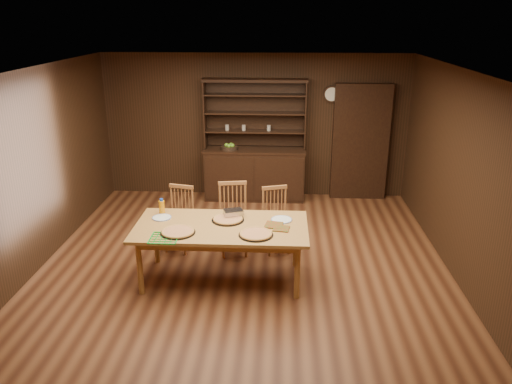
# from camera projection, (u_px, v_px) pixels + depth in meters

# --- Properties ---
(floor) EXTENTS (6.00, 6.00, 0.00)m
(floor) POSITION_uv_depth(u_px,v_px,m) (244.00, 269.00, 6.71)
(floor) COLOR brown
(floor) RESTS_ON ground
(room_shell) EXTENTS (6.00, 6.00, 6.00)m
(room_shell) POSITION_uv_depth(u_px,v_px,m) (242.00, 156.00, 6.18)
(room_shell) COLOR white
(room_shell) RESTS_ON floor
(china_hutch) EXTENTS (1.84, 0.52, 2.17)m
(china_hutch) POSITION_uv_depth(u_px,v_px,m) (255.00, 167.00, 9.10)
(china_hutch) COLOR black
(china_hutch) RESTS_ON floor
(doorway) EXTENTS (1.00, 0.18, 2.10)m
(doorway) POSITION_uv_depth(u_px,v_px,m) (360.00, 142.00, 8.99)
(doorway) COLOR black
(doorway) RESTS_ON floor
(wall_clock) EXTENTS (0.30, 0.05, 0.30)m
(wall_clock) POSITION_uv_depth(u_px,v_px,m) (332.00, 94.00, 8.78)
(wall_clock) COLOR black
(wall_clock) RESTS_ON room_shell
(dining_table) EXTENTS (2.16, 1.08, 0.75)m
(dining_table) POSITION_uv_depth(u_px,v_px,m) (221.00, 231.00, 6.24)
(dining_table) COLOR #B27B3D
(dining_table) RESTS_ON floor
(chair_left) EXTENTS (0.46, 0.45, 0.94)m
(chair_left) POSITION_uv_depth(u_px,v_px,m) (180.00, 216.00, 7.16)
(chair_left) COLOR #B3743D
(chair_left) RESTS_ON floor
(chair_center) EXTENTS (0.48, 0.46, 1.02)m
(chair_center) POSITION_uv_depth(u_px,v_px,m) (233.00, 216.00, 7.06)
(chair_center) COLOR #B3743D
(chair_center) RESTS_ON floor
(chair_right) EXTENTS (0.47, 0.46, 0.94)m
(chair_right) POSITION_uv_depth(u_px,v_px,m) (276.00, 217.00, 7.12)
(chair_right) COLOR #B3743D
(chair_right) RESTS_ON floor
(pizza_left) EXTENTS (0.42, 0.42, 0.04)m
(pizza_left) POSITION_uv_depth(u_px,v_px,m) (178.00, 232.00, 6.00)
(pizza_left) COLOR black
(pizza_left) RESTS_ON dining_table
(pizza_right) EXTENTS (0.42, 0.42, 0.04)m
(pizza_right) POSITION_uv_depth(u_px,v_px,m) (256.00, 234.00, 5.94)
(pizza_right) COLOR black
(pizza_right) RESTS_ON dining_table
(pizza_center) EXTENTS (0.41, 0.41, 0.04)m
(pizza_center) POSITION_uv_depth(u_px,v_px,m) (228.00, 219.00, 6.37)
(pizza_center) COLOR black
(pizza_center) RESTS_ON dining_table
(cooling_rack) EXTENTS (0.34, 0.34, 0.01)m
(cooling_rack) POSITION_uv_depth(u_px,v_px,m) (164.00, 238.00, 5.86)
(cooling_rack) COLOR #0C9D29
(cooling_rack) RESTS_ON dining_table
(plate_left) EXTENTS (0.25, 0.25, 0.02)m
(plate_left) POSITION_uv_depth(u_px,v_px,m) (162.00, 218.00, 6.44)
(plate_left) COLOR white
(plate_left) RESTS_ON dining_table
(plate_right) EXTENTS (0.27, 0.27, 0.02)m
(plate_right) POSITION_uv_depth(u_px,v_px,m) (281.00, 220.00, 6.37)
(plate_right) COLOR white
(plate_right) RESTS_ON dining_table
(foil_dish) EXTENTS (0.28, 0.24, 0.10)m
(foil_dish) POSITION_uv_depth(u_px,v_px,m) (233.00, 213.00, 6.47)
(foil_dish) COLOR silver
(foil_dish) RESTS_ON dining_table
(juice_bottle) EXTENTS (0.07, 0.07, 0.21)m
(juice_bottle) POSITION_uv_depth(u_px,v_px,m) (162.00, 207.00, 6.55)
(juice_bottle) COLOR orange
(juice_bottle) RESTS_ON dining_table
(pot_holder_a) EXTENTS (0.22, 0.22, 0.01)m
(pot_holder_a) POSITION_uv_depth(u_px,v_px,m) (281.00, 229.00, 6.11)
(pot_holder_a) COLOR #A71513
(pot_holder_a) RESTS_ON dining_table
(pot_holder_b) EXTENTS (0.25, 0.25, 0.02)m
(pot_holder_b) POSITION_uv_depth(u_px,v_px,m) (274.00, 225.00, 6.21)
(pot_holder_b) COLOR #A71513
(pot_holder_b) RESTS_ON dining_table
(fruit_bowl) EXTENTS (0.30, 0.30, 0.12)m
(fruit_bowl) POSITION_uv_depth(u_px,v_px,m) (229.00, 147.00, 8.93)
(fruit_bowl) COLOR black
(fruit_bowl) RESTS_ON china_hutch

